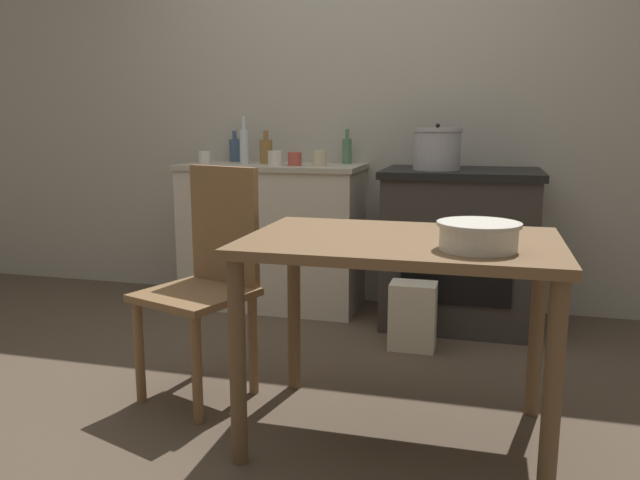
{
  "coord_description": "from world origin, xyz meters",
  "views": [
    {
      "loc": [
        0.77,
        -2.32,
        1.14
      ],
      "look_at": [
        0.0,
        0.56,
        0.58
      ],
      "focal_mm": 35.0,
      "sensor_mm": 36.0,
      "label": 1
    }
  ],
  "objects": [
    {
      "name": "bottle_far_left",
      "position": [
        -0.69,
        1.33,
        1.0
      ],
      "size": [
        0.06,
        0.06,
        0.29
      ],
      "color": "silver",
      "rests_on": "counter_cabinet"
    },
    {
      "name": "chair",
      "position": [
        -0.34,
        0.0,
        0.51
      ],
      "size": [
        0.51,
        0.51,
        0.96
      ],
      "rotation": [
        0.0,
        0.0,
        -0.34
      ],
      "color": "olive",
      "rests_on": "ground_plane"
    },
    {
      "name": "stock_pot",
      "position": [
        0.5,
        1.17,
        1.0
      ],
      "size": [
        0.27,
        0.27,
        0.25
      ],
      "color": "#A8A8AD",
      "rests_on": "stove"
    },
    {
      "name": "ground_plane",
      "position": [
        0.0,
        0.0,
        0.0
      ],
      "size": [
        14.0,
        14.0,
        0.0
      ],
      "primitive_type": "plane",
      "color": "brown"
    },
    {
      "name": "cup_center",
      "position": [
        -0.19,
        1.24,
        0.94
      ],
      "size": [
        0.08,
        0.08,
        0.09
      ],
      "primitive_type": "cylinder",
      "color": "beige",
      "rests_on": "counter_cabinet"
    },
    {
      "name": "wall_back",
      "position": [
        0.0,
        1.58,
        1.27
      ],
      "size": [
        8.0,
        0.07,
        2.55
      ],
      "color": "#B2AD9E",
      "rests_on": "ground_plane"
    },
    {
      "name": "stove",
      "position": [
        0.64,
        1.24,
        0.45
      ],
      "size": [
        0.86,
        0.66,
        0.89
      ],
      "color": "#38332D",
      "rests_on": "ground_plane"
    },
    {
      "name": "bottle_mid_left",
      "position": [
        -0.56,
        1.36,
        0.97
      ],
      "size": [
        0.08,
        0.08,
        0.2
      ],
      "color": "olive",
      "rests_on": "counter_cabinet"
    },
    {
      "name": "cup_center_right",
      "position": [
        -0.33,
        1.22,
        0.93
      ],
      "size": [
        0.08,
        0.08,
        0.08
      ],
      "primitive_type": "cylinder",
      "color": "#B74C42",
      "rests_on": "counter_cabinet"
    },
    {
      "name": "flour_sack",
      "position": [
        0.44,
        0.74,
        0.17
      ],
      "size": [
        0.23,
        0.16,
        0.35
      ],
      "primitive_type": "cube",
      "color": "beige",
      "rests_on": "ground_plane"
    },
    {
      "name": "cup_right",
      "position": [
        -0.93,
        1.26,
        0.93
      ],
      "size": [
        0.07,
        0.07,
        0.08
      ],
      "primitive_type": "cylinder",
      "color": "silver",
      "rests_on": "counter_cabinet"
    },
    {
      "name": "counter_cabinet",
      "position": [
        -0.51,
        1.3,
        0.45
      ],
      "size": [
        1.11,
        0.52,
        0.89
      ],
      "color": "beige",
      "rests_on": "ground_plane"
    },
    {
      "name": "bottle_center_left",
      "position": [
        -0.07,
        1.45,
        0.97
      ],
      "size": [
        0.06,
        0.06,
        0.21
      ],
      "color": "#517F5B",
      "rests_on": "counter_cabinet"
    },
    {
      "name": "cup_mid_right",
      "position": [
        -0.44,
        1.18,
        0.93
      ],
      "size": [
        0.09,
        0.09,
        0.09
      ],
      "primitive_type": "cylinder",
      "color": "silver",
      "rests_on": "counter_cabinet"
    },
    {
      "name": "work_table",
      "position": [
        0.49,
        -0.19,
        0.64
      ],
      "size": [
        1.08,
        0.73,
        0.75
      ],
      "color": "brown",
      "rests_on": "ground_plane"
    },
    {
      "name": "mixing_bowl_large",
      "position": [
        0.75,
        -0.34,
        0.8
      ],
      "size": [
        0.26,
        0.26,
        0.09
      ],
      "color": "silver",
      "rests_on": "work_table"
    },
    {
      "name": "bottle_left",
      "position": [
        -0.82,
        1.49,
        0.97
      ],
      "size": [
        0.07,
        0.07,
        0.2
      ],
      "color": "#3D5675",
      "rests_on": "counter_cabinet"
    }
  ]
}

